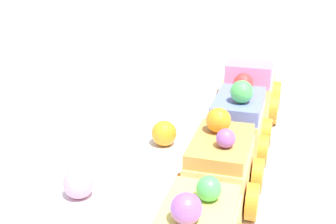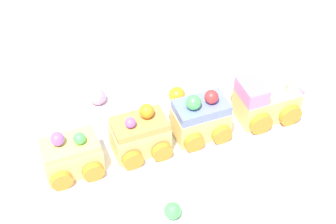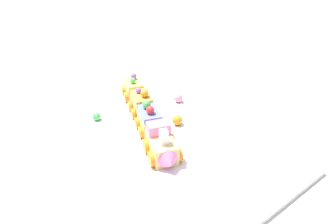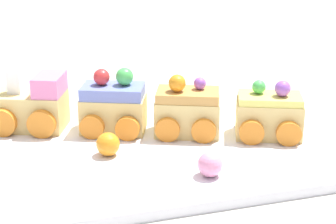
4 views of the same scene
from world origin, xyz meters
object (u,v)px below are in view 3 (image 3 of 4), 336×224
(cake_car_blueberry, at_px, (150,121))
(cake_car_lemon, at_px, (134,89))
(gumball_green, at_px, (97,116))
(gumball_pink, at_px, (178,98))
(gumball_orange, at_px, (177,120))
(cake_train_locomotive, at_px, (163,148))
(cake_car_caramel, at_px, (142,104))

(cake_car_blueberry, relative_size, cake_car_lemon, 1.00)
(gumball_green, height_order, gumball_pink, gumball_pink)
(cake_car_blueberry, xyz_separation_m, gumball_orange, (0.02, 0.07, -0.02))
(cake_car_blueberry, relative_size, gumball_orange, 3.41)
(cake_train_locomotive, height_order, gumball_green, cake_train_locomotive)
(cake_car_lemon, distance_m, gumball_orange, 0.20)
(gumball_pink, bearing_deg, cake_train_locomotive, -47.85)
(cake_car_lemon, relative_size, gumball_orange, 3.41)
(cake_car_blueberry, relative_size, gumball_pink, 3.46)
(cake_car_lemon, bearing_deg, cake_train_locomotive, -0.00)
(cake_car_blueberry, height_order, gumball_orange, cake_car_blueberry)
(cake_car_blueberry, relative_size, cake_car_caramel, 1.00)
(gumball_pink, bearing_deg, cake_car_caramel, -96.58)
(cake_car_lemon, height_order, gumball_orange, cake_car_lemon)
(cake_car_blueberry, xyz_separation_m, cake_car_lemon, (-0.18, 0.07, -0.00))
(cake_car_blueberry, bearing_deg, cake_car_caramel, 179.88)
(cake_car_blueberry, xyz_separation_m, gumball_green, (-0.13, -0.08, -0.02))
(cake_train_locomotive, distance_m, gumball_pink, 0.26)
(cake_train_locomotive, relative_size, cake_car_blueberry, 1.35)
(gumball_green, bearing_deg, cake_car_blueberry, 31.69)
(cake_train_locomotive, distance_m, cake_car_lemon, 0.30)
(cake_train_locomotive, bearing_deg, gumball_green, -148.97)
(cake_train_locomotive, bearing_deg, cake_car_lemon, 180.00)
(cake_train_locomotive, height_order, cake_car_caramel, cake_train_locomotive)
(cake_car_caramel, bearing_deg, cake_train_locomotive, -0.00)
(cake_car_lemon, height_order, gumball_pink, cake_car_lemon)
(cake_train_locomotive, xyz_separation_m, cake_car_lemon, (-0.28, 0.11, -0.00))
(gumball_green, bearing_deg, cake_train_locomotive, 9.46)
(gumball_green, height_order, gumball_orange, gumball_orange)
(cake_car_lemon, bearing_deg, gumball_green, -51.18)
(cake_car_caramel, bearing_deg, gumball_green, -90.30)
(cake_car_lemon, bearing_deg, cake_car_blueberry, -0.06)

